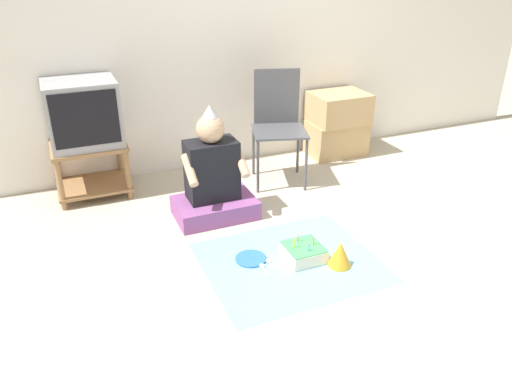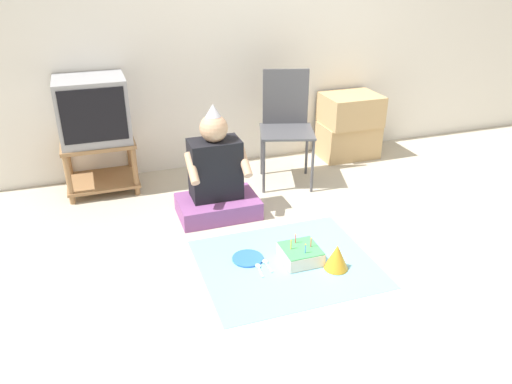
# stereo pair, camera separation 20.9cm
# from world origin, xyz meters

# --- Properties ---
(ground_plane) EXTENTS (16.00, 16.00, 0.00)m
(ground_plane) POSITION_xyz_m (0.00, 0.00, 0.00)
(ground_plane) COLOR #BCB29E
(wall_back) EXTENTS (6.40, 0.06, 2.55)m
(wall_back) POSITION_xyz_m (0.00, 1.94, 1.27)
(wall_back) COLOR white
(wall_back) RESTS_ON ground_plane
(tv_stand) EXTENTS (0.58, 0.47, 0.44)m
(tv_stand) POSITION_xyz_m (-1.52, 1.67, 0.26)
(tv_stand) COLOR #997047
(tv_stand) RESTS_ON ground_plane
(tv) EXTENTS (0.54, 0.46, 0.51)m
(tv) POSITION_xyz_m (-1.52, 1.67, 0.70)
(tv) COLOR #99999E
(tv) RESTS_ON tv_stand
(folding_chair) EXTENTS (0.55, 0.53, 0.95)m
(folding_chair) POSITION_xyz_m (0.02, 1.37, 0.55)
(folding_chair) COLOR #4C4C51
(folding_chair) RESTS_ON ground_plane
(cardboard_box_stack) EXTENTS (0.55, 0.43, 0.62)m
(cardboard_box_stack) POSITION_xyz_m (0.80, 1.67, 0.32)
(cardboard_box_stack) COLOR tan
(cardboard_box_stack) RESTS_ON ground_plane
(person_seated) EXTENTS (0.60, 0.40, 0.87)m
(person_seated) POSITION_xyz_m (-0.72, 0.93, 0.29)
(person_seated) COLOR #8C4C8C
(person_seated) RESTS_ON ground_plane
(party_cloth) EXTENTS (1.11, 0.95, 0.01)m
(party_cloth) POSITION_xyz_m (-0.47, 0.12, 0.00)
(party_cloth) COLOR #7FC6E0
(party_cloth) RESTS_ON ground_plane
(birthday_cake) EXTENTS (0.24, 0.24, 0.16)m
(birthday_cake) POSITION_xyz_m (-0.37, 0.12, 0.05)
(birthday_cake) COLOR #F4E0C6
(birthday_cake) RESTS_ON party_cloth
(party_hat_blue) EXTENTS (0.16, 0.16, 0.17)m
(party_hat_blue) POSITION_xyz_m (-0.19, -0.04, 0.09)
(party_hat_blue) COLOR gold
(party_hat_blue) RESTS_ON party_cloth
(paper_plate) EXTENTS (0.21, 0.21, 0.01)m
(paper_plate) POSITION_xyz_m (-0.70, 0.24, 0.01)
(paper_plate) COLOR blue
(paper_plate) RESTS_ON party_cloth
(plastic_spoon_near) EXTENTS (0.04, 0.15, 0.01)m
(plastic_spoon_near) POSITION_xyz_m (-0.60, 0.15, 0.01)
(plastic_spoon_near) COLOR white
(plastic_spoon_near) RESTS_ON party_cloth
(plastic_spoon_far) EXTENTS (0.04, 0.15, 0.01)m
(plastic_spoon_far) POSITION_xyz_m (-0.66, 0.12, 0.01)
(plastic_spoon_far) COLOR white
(plastic_spoon_far) RESTS_ON party_cloth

